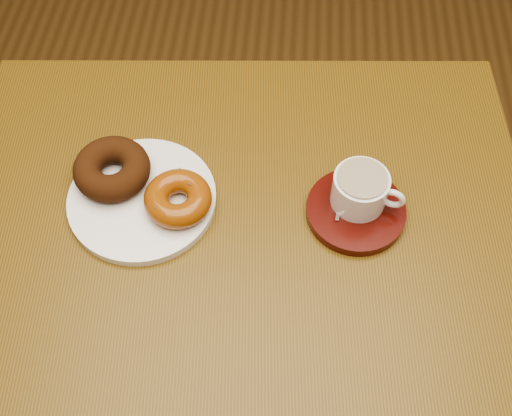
# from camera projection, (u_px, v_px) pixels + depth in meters

# --- Properties ---
(cafe_table) EXTENTS (0.91, 0.71, 0.81)m
(cafe_table) POSITION_uv_depth(u_px,v_px,m) (244.00, 257.00, 1.07)
(cafe_table) COLOR brown
(cafe_table) RESTS_ON ground
(donut_plate) EXTENTS (0.26, 0.26, 0.01)m
(donut_plate) POSITION_uv_depth(u_px,v_px,m) (142.00, 199.00, 0.97)
(donut_plate) COLOR white
(donut_plate) RESTS_ON cafe_table
(donut_cinnamon) EXTENTS (0.15, 0.15, 0.04)m
(donut_cinnamon) POSITION_uv_depth(u_px,v_px,m) (112.00, 169.00, 0.96)
(donut_cinnamon) COLOR #371B0B
(donut_cinnamon) RESTS_ON donut_plate
(donut_caramel) EXTENTS (0.11, 0.11, 0.04)m
(donut_caramel) POSITION_uv_depth(u_px,v_px,m) (178.00, 199.00, 0.94)
(donut_caramel) COLOR #8B460F
(donut_caramel) RESTS_ON donut_plate
(saucer) EXTENTS (0.19, 0.19, 0.02)m
(saucer) POSITION_uv_depth(u_px,v_px,m) (356.00, 211.00, 0.95)
(saucer) COLOR #3C0C08
(saucer) RESTS_ON cafe_table
(coffee_cup) EXTENTS (0.11, 0.08, 0.06)m
(coffee_cup) POSITION_uv_depth(u_px,v_px,m) (361.00, 189.00, 0.93)
(coffee_cup) COLOR white
(coffee_cup) RESTS_ON saucer
(teaspoon) EXTENTS (0.02, 0.09, 0.01)m
(teaspoon) POSITION_uv_depth(u_px,v_px,m) (342.00, 184.00, 0.97)
(teaspoon) COLOR silver
(teaspoon) RESTS_ON saucer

